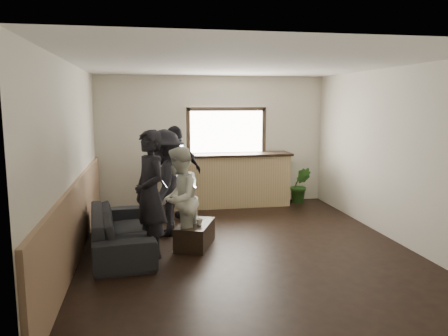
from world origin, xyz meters
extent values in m
cube|color=black|center=(0.00, 0.00, 0.00)|extent=(5.00, 6.00, 0.01)
cube|color=silver|center=(0.00, 0.00, 2.80)|extent=(5.00, 6.00, 0.01)
cube|color=beige|center=(0.00, 3.00, 1.40)|extent=(5.00, 0.01, 2.80)
cube|color=beige|center=(0.00, -3.00, 1.40)|extent=(5.00, 0.01, 2.80)
cube|color=beige|center=(-2.50, 0.00, 1.40)|extent=(0.01, 6.00, 2.80)
cube|color=beige|center=(2.50, 0.00, 1.40)|extent=(0.01, 6.00, 2.80)
cube|color=#A57E5D|center=(-2.47, 0.00, 0.55)|extent=(0.06, 5.90, 1.10)
cube|color=tan|center=(0.30, 2.68, 0.55)|extent=(2.60, 0.60, 1.10)
cube|color=black|center=(0.30, 2.68, 1.12)|extent=(2.70, 0.68, 0.05)
cube|color=white|center=(0.30, 2.96, 1.60)|extent=(1.60, 0.06, 0.90)
cube|color=#3F3326|center=(0.30, 2.93, 2.09)|extent=(1.72, 0.08, 0.08)
cube|color=#3F3326|center=(-0.54, 2.93, 1.60)|extent=(0.08, 0.08, 1.06)
cube|color=#3F3326|center=(1.14, 2.93, 1.60)|extent=(0.08, 0.08, 1.06)
imported|color=black|center=(-1.87, 0.12, 0.31)|extent=(1.06, 2.22, 0.63)
cube|color=black|center=(-0.74, 0.12, 0.19)|extent=(0.74, 0.95, 0.37)
imported|color=silver|center=(-0.81, 0.34, 0.42)|extent=(0.15, 0.15, 0.09)
imported|color=silver|center=(-0.68, 0.01, 0.42)|extent=(0.14, 0.14, 0.10)
imported|color=#2D6623|center=(1.93, 2.65, 0.41)|extent=(0.53, 0.48, 0.81)
imported|color=black|center=(-1.42, -0.19, 0.93)|extent=(0.68, 0.80, 1.85)
cube|color=black|center=(-1.22, -0.11, 1.05)|extent=(0.11, 0.10, 0.12)
cube|color=white|center=(-1.22, -0.11, 1.05)|extent=(0.10, 0.09, 0.11)
imported|color=silver|center=(-0.98, 0.01, 0.79)|extent=(0.84, 0.94, 1.59)
cube|color=black|center=(-0.78, -0.07, 1.03)|extent=(0.11, 0.10, 0.12)
cube|color=white|center=(-0.78, -0.08, 1.03)|extent=(0.09, 0.09, 0.11)
imported|color=black|center=(-1.16, 0.81, 0.90)|extent=(0.88, 1.27, 1.80)
cube|color=black|center=(-0.95, 0.77, 1.01)|extent=(0.10, 0.09, 0.12)
cube|color=white|center=(-0.95, 0.76, 1.01)|extent=(0.09, 0.08, 0.11)
imported|color=black|center=(-0.89, 1.74, 0.90)|extent=(1.14, 0.86, 1.80)
cube|color=black|center=(-0.80, 1.54, 1.42)|extent=(0.10, 0.11, 0.12)
cube|color=white|center=(-0.80, 1.53, 1.42)|extent=(0.09, 0.10, 0.11)
camera|label=1|loc=(-1.48, -6.46, 2.25)|focal=35.00mm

